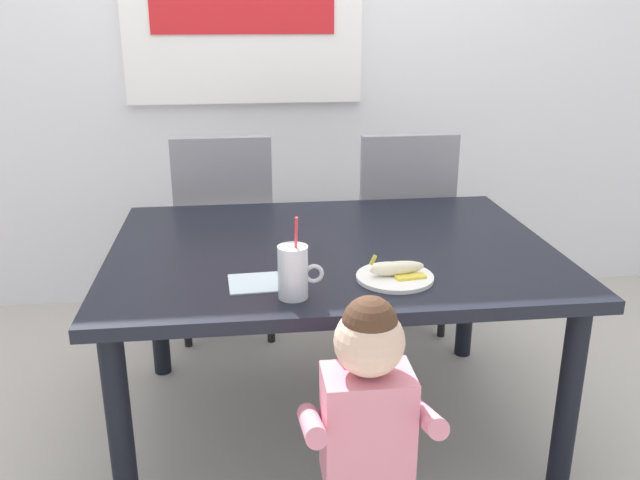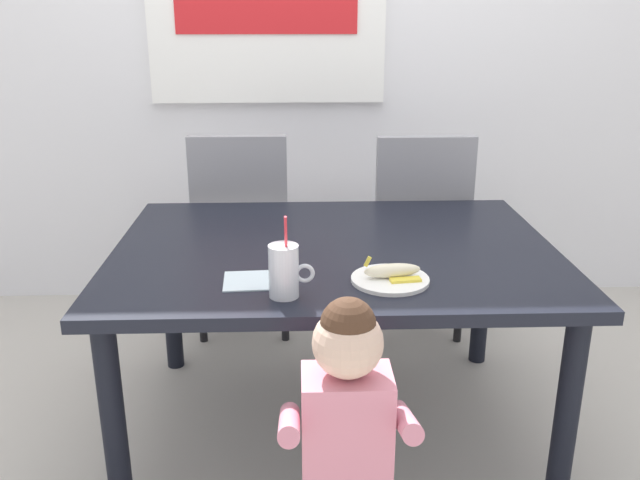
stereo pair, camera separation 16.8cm
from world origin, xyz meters
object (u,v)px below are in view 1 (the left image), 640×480
object	(u,v)px
peeled_banana	(398,269)
dining_table	(332,268)
toddler_standing	(367,414)
dining_chair_right	(401,221)
paper_napkin	(255,283)
dining_chair_left	(225,225)
milk_cup	(293,275)
snack_plate	(395,277)

from	to	relation	value
peeled_banana	dining_table	bearing A→B (deg)	116.29
dining_table	toddler_standing	size ratio (longest dim) A/B	1.76
dining_table	dining_chair_right	distance (m)	0.86
paper_napkin	dining_chair_left	bearing A→B (deg)	95.63
dining_chair_right	peeled_banana	bearing A→B (deg)	75.83
milk_cup	snack_plate	xyz separation A→B (m)	(0.31, 0.09, -0.06)
paper_napkin	peeled_banana	bearing A→B (deg)	-1.54
dining_table	dining_chair_left	xyz separation A→B (m)	(-0.38, 0.79, -0.09)
toddler_standing	dining_table	bearing A→B (deg)	89.19
dining_table	dining_chair_right	xyz separation A→B (m)	(0.42, 0.75, -0.09)
peeled_banana	paper_napkin	bearing A→B (deg)	178.46
snack_plate	dining_chair_right	bearing A→B (deg)	75.45
dining_chair_right	snack_plate	distance (m)	1.11
dining_chair_right	milk_cup	bearing A→B (deg)	63.26
dining_table	snack_plate	distance (m)	0.36
dining_table	snack_plate	world-z (taller)	snack_plate
dining_table	milk_cup	xyz separation A→B (m)	(-0.16, -0.41, 0.15)
peeled_banana	paper_napkin	xyz separation A→B (m)	(-0.42, 0.01, -0.03)
dining_chair_right	peeled_banana	xyz separation A→B (m)	(-0.27, -1.06, 0.20)
dining_chair_left	snack_plate	size ratio (longest dim) A/B	4.17
dining_chair_left	paper_napkin	distance (m)	1.11
toddler_standing	milk_cup	bearing A→B (deg)	115.66
dining_chair_right	snack_plate	bearing A→B (deg)	75.45
dining_chair_left	peeled_banana	xyz separation A→B (m)	(0.53, -1.10, 0.20)
dining_chair_left	milk_cup	world-z (taller)	dining_chair_left
snack_plate	peeled_banana	distance (m)	0.03
paper_napkin	toddler_standing	bearing A→B (deg)	-58.90
dining_chair_right	peeled_banana	world-z (taller)	dining_chair_right
dining_table	snack_plate	bearing A→B (deg)	-65.25
milk_cup	peeled_banana	bearing A→B (deg)	17.32
toddler_standing	milk_cup	distance (m)	0.43
dining_chair_right	milk_cup	size ratio (longest dim) A/B	3.89
dining_chair_left	dining_chair_right	distance (m)	0.80
dining_table	peeled_banana	distance (m)	0.36
dining_chair_right	toddler_standing	xyz separation A→B (m)	(-0.43, -1.48, -0.02)
dining_chair_left	milk_cup	distance (m)	1.24
dining_chair_right	snack_plate	size ratio (longest dim) A/B	4.17
dining_table	paper_napkin	bearing A→B (deg)	-131.81
toddler_standing	milk_cup	world-z (taller)	milk_cup
dining_chair_left	toddler_standing	xyz separation A→B (m)	(0.37, -1.52, -0.02)
dining_table	paper_napkin	distance (m)	0.41
dining_chair_right	paper_napkin	distance (m)	1.27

